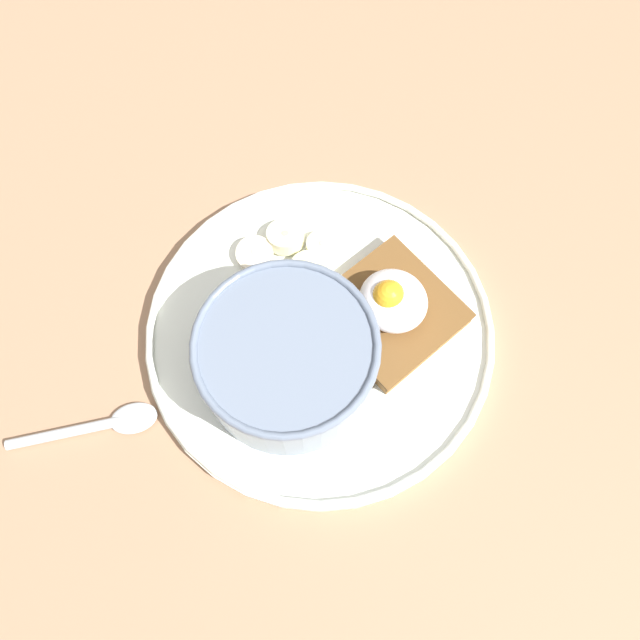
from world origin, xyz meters
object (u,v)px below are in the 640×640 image
Objects in this scene: oatmeal_bowl at (287,358)px; poached_egg at (392,300)px; banana_slice_front at (309,270)px; banana_slice_back at (255,254)px; banana_slice_left at (285,237)px; spoon at (102,425)px; toast_slice at (390,312)px; banana_slice_right at (322,246)px.

poached_egg is at bearing -104.32° from oatmeal_bowl.
banana_slice_front is at bearing 13.53° from poached_egg.
poached_egg reaches higher than banana_slice_back.
spoon is at bearing 94.19° from banana_slice_left.
banana_slice_front reaches higher than spoon.
toast_slice is 10.94cm from banana_slice_left.
banana_slice_front is at bearing 14.02° from toast_slice.
banana_slice_left reaches higher than banana_slice_front.
poached_egg is 1.50× the size of banana_slice_left.
banana_slice_back is 0.38× the size of spoon.
toast_slice is at bearing -160.65° from banana_slice_back.
spoon is (-1.52, 20.71, -1.31)cm from banana_slice_left.
oatmeal_bowl is at bearing 122.03° from banana_slice_right.
banana_slice_front is 1.03× the size of banana_slice_right.
oatmeal_bowl is at bearing -118.46° from spoon.
oatmeal_bowl reaches higher than poached_egg.
banana_slice_right is at bearing -126.08° from banana_slice_back.
banana_slice_left is 2.97cm from banana_slice_back.
banana_slice_back reaches higher than spoon.
spoon is (7.03, 12.98, -3.60)cm from oatmeal_bowl.
toast_slice is 2.50× the size of banana_slice_back.
poached_egg is 11.13cm from banana_slice_left.
toast_slice is (-2.32, -8.88, -2.10)cm from oatmeal_bowl.
oatmeal_bowl reaches higher than banana_slice_left.
oatmeal_bowl is 11.75cm from banana_slice_left.
oatmeal_bowl is 9.01cm from banana_slice_front.
oatmeal_bowl is at bearing 152.26° from banana_slice_back.
oatmeal_bowl is at bearing 75.33° from toast_slice.
banana_slice_front is 0.84× the size of banana_slice_left.
toast_slice reaches higher than banana_slice_front.
banana_slice_back is (11.44, 3.96, -2.67)cm from poached_egg.
banana_slice_back is at bearing 19.35° from toast_slice.
toast_slice and banana_slice_left have the same top height.
banana_slice_front is at bearing -95.68° from spoon.
banana_slice_back is (9.19, -4.84, -2.45)cm from oatmeal_bowl.
poached_egg is 1.71× the size of banana_slice_back.
toast_slice is 2.19× the size of banana_slice_left.
banana_slice_right reaches higher than spoon.
banana_slice_right is (8.12, -0.60, -2.74)cm from poached_egg.
spoon is at bearing 96.91° from banana_slice_back.
poached_egg is 12.40cm from banana_slice_back.
banana_slice_front is at bearing -152.01° from banana_slice_back.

